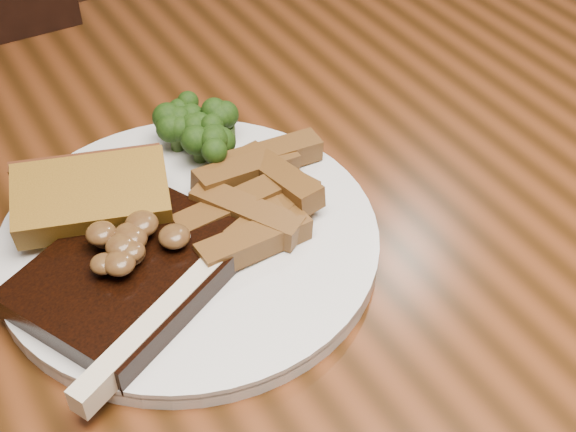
% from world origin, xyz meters
% --- Properties ---
extents(dining_table, '(1.60, 0.90, 0.75)m').
position_xyz_m(dining_table, '(0.00, 0.00, 0.66)').
color(dining_table, '#512610').
rests_on(dining_table, ground).
extents(plate, '(0.34, 0.34, 0.01)m').
position_xyz_m(plate, '(-0.06, 0.03, 0.76)').
color(plate, silver).
rests_on(plate, dining_table).
extents(steak, '(0.19, 0.17, 0.02)m').
position_xyz_m(steak, '(-0.12, 0.01, 0.77)').
color(steak, black).
rests_on(steak, plate).
extents(steak_bone, '(0.15, 0.08, 0.02)m').
position_xyz_m(steak_bone, '(-0.12, -0.04, 0.77)').
color(steak_bone, beige).
rests_on(steak_bone, plate).
extents(mushroom_pile, '(0.07, 0.07, 0.03)m').
position_xyz_m(mushroom_pile, '(-0.12, 0.02, 0.80)').
color(mushroom_pile, '#553B1A').
rests_on(mushroom_pile, steak).
extents(garlic_bread, '(0.13, 0.10, 0.03)m').
position_xyz_m(garlic_bread, '(-0.12, 0.08, 0.77)').
color(garlic_bread, brown).
rests_on(garlic_bread, plate).
extents(potato_wedges, '(0.12, 0.12, 0.02)m').
position_xyz_m(potato_wedges, '(0.01, 0.03, 0.77)').
color(potato_wedges, brown).
rests_on(potato_wedges, plate).
extents(broccoli_cluster, '(0.07, 0.07, 0.04)m').
position_xyz_m(broccoli_cluster, '(-0.01, 0.12, 0.78)').
color(broccoli_cluster, '#1F390C').
rests_on(broccoli_cluster, plate).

